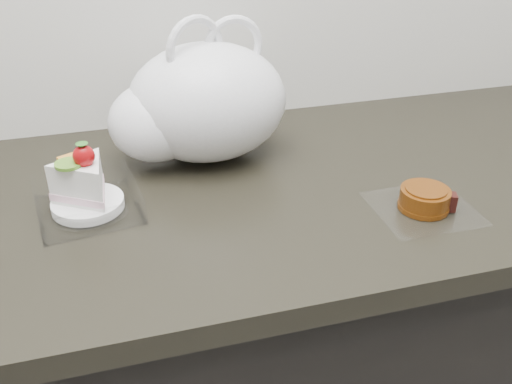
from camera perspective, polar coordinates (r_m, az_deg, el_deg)
name	(u,v)px	position (r m, az deg, el deg)	size (l,w,h in m)	color
counter	(193,380)	(1.26, -6.36, -18.18)	(2.04, 0.64, 0.90)	black
cake_tray	(86,193)	(0.94, -16.63, -0.07)	(0.18, 0.18, 0.12)	white
mooncake_wrap	(425,201)	(0.95, 16.55, -0.83)	(0.16, 0.15, 0.04)	white
plastic_bag	(198,105)	(1.04, -5.87, 8.63)	(0.37, 0.30, 0.27)	white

